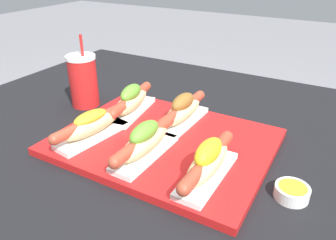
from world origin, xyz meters
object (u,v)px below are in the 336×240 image
hot_dog_3 (131,101)px  hot_dog_1 (145,142)px  serving_tray (164,142)px  hot_dog_2 (208,162)px  sauce_bowl (292,192)px  drink_cup (83,81)px  hot_dog_4 (183,111)px  hot_dog_0 (91,125)px

hot_dog_3 → hot_dog_1: bearing=-47.2°
serving_tray → hot_dog_2: (0.15, -0.09, 0.04)m
hot_dog_2 → sauce_bowl: hot_dog_2 is taller
sauce_bowl → drink_cup: bearing=168.4°
hot_dog_3 → sauce_bowl: (0.45, -0.12, -0.04)m
serving_tray → hot_dog_4: (0.00, 0.09, 0.04)m
hot_dog_1 → sauce_bowl: size_ratio=3.51×
hot_dog_0 → hot_dog_4: 0.23m
hot_dog_4 → sauce_bowl: size_ratio=3.51×
serving_tray → hot_dog_0: 0.17m
serving_tray → hot_dog_3: 0.17m
hot_dog_4 → drink_cup: (-0.32, -0.01, 0.02)m
hot_dog_0 → hot_dog_2: bearing=-1.5°
hot_dog_0 → sauce_bowl: 0.46m
sauce_bowl → drink_cup: size_ratio=0.30×
hot_dog_0 → hot_dog_1: bearing=-1.3°
hot_dog_2 → hot_dog_4: size_ratio=1.00×
hot_dog_2 → hot_dog_4: 0.23m
hot_dog_3 → hot_dog_0: bearing=-91.3°
hot_dog_1 → sauce_bowl: (0.30, 0.04, -0.04)m
hot_dog_3 → hot_dog_2: bearing=-29.1°
serving_tray → hot_dog_3: bearing=152.4°
hot_dog_2 → drink_cup: size_ratio=1.07×
hot_dog_2 → drink_cup: 0.50m
serving_tray → drink_cup: size_ratio=2.31×
hot_dog_4 → sauce_bowl: bearing=-24.3°
hot_dog_1 → hot_dog_0: bearing=178.7°
hot_dog_1 → hot_dog_4: bearing=89.8°
hot_dog_3 → sauce_bowl: hot_dog_3 is taller
drink_cup → hot_dog_2: bearing=-20.1°
hot_dog_3 → serving_tray: bearing=-27.6°
hot_dog_4 → drink_cup: bearing=-178.6°
hot_dog_4 → drink_cup: drink_cup is taller
hot_dog_3 → hot_dog_4: same height
hot_dog_1 → hot_dog_3: (-0.15, 0.16, 0.00)m
hot_dog_1 → hot_dog_2: (0.15, -0.00, 0.00)m
hot_dog_3 → hot_dog_4: bearing=5.7°
hot_dog_2 → hot_dog_4: hot_dog_2 is taller
hot_dog_3 → sauce_bowl: bearing=-15.1°
serving_tray → hot_dog_0: (-0.15, -0.08, 0.04)m
sauce_bowl → drink_cup: 0.64m
hot_dog_0 → hot_dog_1: size_ratio=0.99×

